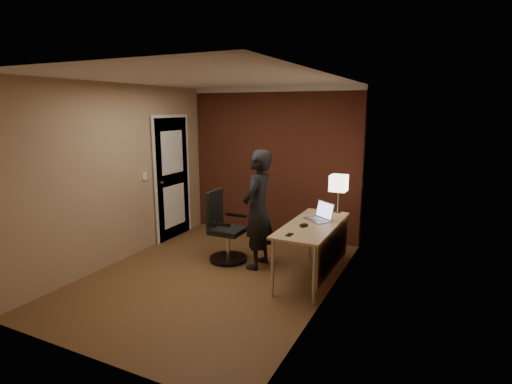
% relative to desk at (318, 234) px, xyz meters
% --- Properties ---
extents(room, '(4.00, 4.00, 4.00)m').
position_rel_desk_xyz_m(room, '(-1.53, 1.07, 0.77)').
color(room, brown).
rests_on(room, ground).
extents(desk, '(0.60, 1.50, 0.73)m').
position_rel_desk_xyz_m(desk, '(0.00, 0.00, 0.00)').
color(desk, tan).
rests_on(desk, ground).
extents(desk_lamp, '(0.22, 0.22, 0.54)m').
position_rel_desk_xyz_m(desk_lamp, '(0.08, 0.66, 0.55)').
color(desk_lamp, silver).
rests_on(desk_lamp, desk).
extents(laptop, '(0.42, 0.40, 0.23)m').
position_rel_desk_xyz_m(laptop, '(-0.03, 0.23, 0.19)').
color(laptop, silver).
rests_on(laptop, desk).
extents(mouse, '(0.09, 0.11, 0.03)m').
position_rel_desk_xyz_m(mouse, '(-0.13, -0.17, 0.14)').
color(mouse, black).
rests_on(mouse, desk).
extents(phone, '(0.07, 0.12, 0.01)m').
position_rel_desk_xyz_m(phone, '(-0.17, -0.56, 0.13)').
color(phone, black).
rests_on(phone, desk).
extents(office_chair, '(0.54, 0.55, 0.99)m').
position_rel_desk_xyz_m(office_chair, '(-1.40, 0.06, -0.16)').
color(office_chair, black).
rests_on(office_chair, ground).
extents(person, '(0.39, 0.60, 1.63)m').
position_rel_desk_xyz_m(person, '(-0.87, 0.06, 0.21)').
color(person, black).
rests_on(person, ground).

